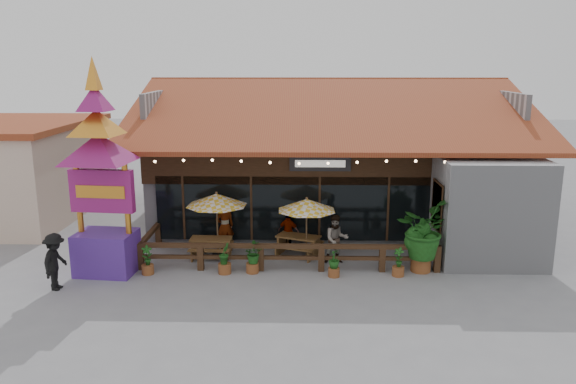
{
  "coord_description": "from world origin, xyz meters",
  "views": [
    {
      "loc": [
        -1.2,
        -18.02,
        6.75
      ],
      "look_at": [
        -1.65,
        1.5,
        2.21
      ],
      "focal_mm": 35.0,
      "sensor_mm": 36.0,
      "label": 1
    }
  ],
  "objects_px": {
    "tropical_plant": "(423,231)",
    "umbrella_right": "(307,205)",
    "thai_sign_tower": "(99,154)",
    "picnic_table_left": "(211,244)",
    "umbrella_left": "(217,200)",
    "picnic_table_right": "(298,242)",
    "pedestrian": "(55,262)"
  },
  "relations": [
    {
      "from": "picnic_table_left",
      "to": "thai_sign_tower",
      "type": "relative_size",
      "value": 0.2
    },
    {
      "from": "umbrella_left",
      "to": "pedestrian",
      "type": "relative_size",
      "value": 1.58
    },
    {
      "from": "umbrella_left",
      "to": "picnic_table_left",
      "type": "distance_m",
      "value": 1.59
    },
    {
      "from": "umbrella_right",
      "to": "thai_sign_tower",
      "type": "bearing_deg",
      "value": -166.78
    },
    {
      "from": "pedestrian",
      "to": "picnic_table_left",
      "type": "bearing_deg",
      "value": -51.15
    },
    {
      "from": "umbrella_left",
      "to": "umbrella_right",
      "type": "relative_size",
      "value": 1.04
    },
    {
      "from": "picnic_table_left",
      "to": "umbrella_left",
      "type": "bearing_deg",
      "value": 48.05
    },
    {
      "from": "tropical_plant",
      "to": "pedestrian",
      "type": "distance_m",
      "value": 11.51
    },
    {
      "from": "pedestrian",
      "to": "tropical_plant",
      "type": "bearing_deg",
      "value": -77.55
    },
    {
      "from": "umbrella_left",
      "to": "pedestrian",
      "type": "height_order",
      "value": "umbrella_left"
    },
    {
      "from": "picnic_table_left",
      "to": "picnic_table_right",
      "type": "relative_size",
      "value": 0.78
    },
    {
      "from": "picnic_table_right",
      "to": "pedestrian",
      "type": "xyz_separation_m",
      "value": [
        -7.31,
        -3.25,
        0.39
      ]
    },
    {
      "from": "picnic_table_left",
      "to": "tropical_plant",
      "type": "height_order",
      "value": "tropical_plant"
    },
    {
      "from": "picnic_table_left",
      "to": "thai_sign_tower",
      "type": "distance_m",
      "value": 4.96
    },
    {
      "from": "picnic_table_left",
      "to": "thai_sign_tower",
      "type": "xyz_separation_m",
      "value": [
        -3.16,
        -1.59,
        3.47
      ]
    },
    {
      "from": "umbrella_right",
      "to": "picnic_table_left",
      "type": "bearing_deg",
      "value": 179.09
    },
    {
      "from": "picnic_table_left",
      "to": "picnic_table_right",
      "type": "xyz_separation_m",
      "value": [
        3.08,
        0.25,
        0.02
      ]
    },
    {
      "from": "picnic_table_right",
      "to": "thai_sign_tower",
      "type": "xyz_separation_m",
      "value": [
        -6.24,
        -1.84,
        3.45
      ]
    },
    {
      "from": "tropical_plant",
      "to": "pedestrian",
      "type": "height_order",
      "value": "tropical_plant"
    },
    {
      "from": "tropical_plant",
      "to": "pedestrian",
      "type": "relative_size",
      "value": 1.39
    },
    {
      "from": "thai_sign_tower",
      "to": "pedestrian",
      "type": "xyz_separation_m",
      "value": [
        -1.07,
        -1.41,
        -3.06
      ]
    },
    {
      "from": "picnic_table_right",
      "to": "tropical_plant",
      "type": "bearing_deg",
      "value": -19.98
    },
    {
      "from": "picnic_table_left",
      "to": "tropical_plant",
      "type": "xyz_separation_m",
      "value": [
        7.13,
        -1.22,
        0.93
      ]
    },
    {
      "from": "thai_sign_tower",
      "to": "tropical_plant",
      "type": "distance_m",
      "value": 10.61
    },
    {
      "from": "tropical_plant",
      "to": "umbrella_right",
      "type": "bearing_deg",
      "value": 162.8
    },
    {
      "from": "picnic_table_right",
      "to": "tropical_plant",
      "type": "xyz_separation_m",
      "value": [
        4.05,
        -1.47,
        0.91
      ]
    },
    {
      "from": "tropical_plant",
      "to": "picnic_table_left",
      "type": "bearing_deg",
      "value": 170.29
    },
    {
      "from": "tropical_plant",
      "to": "pedestrian",
      "type": "bearing_deg",
      "value": -171.12
    },
    {
      "from": "thai_sign_tower",
      "to": "tropical_plant",
      "type": "relative_size",
      "value": 3.05
    },
    {
      "from": "thai_sign_tower",
      "to": "umbrella_right",
      "type": "bearing_deg",
      "value": 13.22
    },
    {
      "from": "umbrella_right",
      "to": "tropical_plant",
      "type": "height_order",
      "value": "tropical_plant"
    },
    {
      "from": "umbrella_right",
      "to": "tropical_plant",
      "type": "distance_m",
      "value": 3.98
    }
  ]
}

